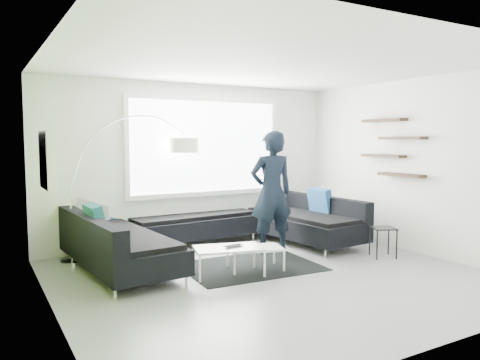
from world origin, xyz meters
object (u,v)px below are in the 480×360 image
sectional_sofa (217,227)px  laptop (235,247)px  coffee_table (242,259)px  side_table (383,242)px  arc_lamp (70,189)px  person (271,192)px

sectional_sofa → laptop: (-0.37, -1.26, -0.02)m
coffee_table → side_table: bearing=5.9°
arc_lamp → side_table: 4.80m
sectional_sofa → person: bearing=-34.2°
sectional_sofa → arc_lamp: bearing=162.6°
sectional_sofa → coffee_table: bearing=-104.7°
coffee_table → laptop: size_ratio=3.83×
person → sectional_sofa: bearing=-20.5°
sectional_sofa → person: (0.76, -0.43, 0.57)m
sectional_sofa → person: 1.04m
arc_lamp → laptop: arc_lamp is taller
side_table → laptop: side_table is taller
arc_lamp → side_table: bearing=-21.9°
side_table → laptop: (-2.47, 0.29, 0.16)m
arc_lamp → side_table: arc_lamp is taller
person → laptop: size_ratio=6.41×
coffee_table → side_table: size_ratio=2.49×
side_table → person: bearing=140.3°
coffee_table → side_table: 2.34m
coffee_table → arc_lamp: (-1.94, 1.68, 0.91)m
person → coffee_table: bearing=46.9°
coffee_table → person: person is taller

